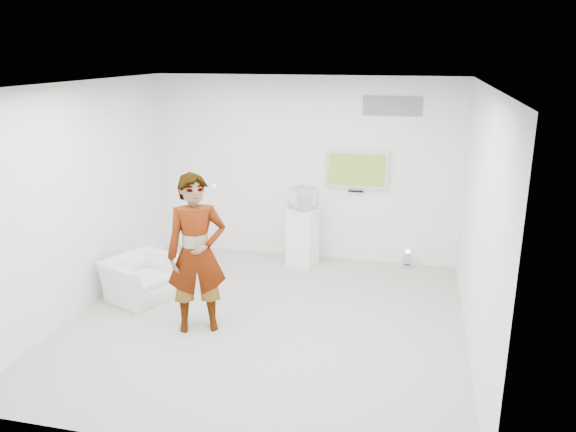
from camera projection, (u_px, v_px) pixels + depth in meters
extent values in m
cube|color=#B2ABA3|center=(266.00, 321.00, 7.26)|extent=(5.00, 5.00, 0.01)
cube|color=#2A2A2C|center=(263.00, 84.00, 6.41)|extent=(5.00, 5.00, 0.01)
cube|color=white|center=(305.00, 169.00, 9.17)|extent=(5.00, 0.01, 3.00)
cube|color=white|center=(181.00, 293.00, 4.50)|extent=(5.00, 0.01, 3.00)
cube|color=white|center=(81.00, 198.00, 7.38)|extent=(0.01, 5.00, 3.00)
cube|color=white|center=(479.00, 224.00, 6.29)|extent=(0.01, 5.00, 3.00)
cube|color=silver|center=(357.00, 169.00, 8.92)|extent=(1.00, 0.08, 0.60)
cube|color=slate|center=(392.00, 106.00, 8.56)|extent=(0.90, 0.02, 0.30)
imported|color=silver|center=(197.00, 254.00, 6.82)|extent=(0.85, 0.73, 1.99)
imported|color=silver|center=(140.00, 278.00, 7.89)|extent=(1.08, 1.14, 0.59)
cube|color=white|center=(303.00, 237.00, 9.07)|extent=(0.55, 0.55, 0.94)
cylinder|color=silver|center=(407.00, 259.00, 9.02)|extent=(0.22, 0.22, 0.29)
cube|color=white|center=(303.00, 198.00, 8.89)|extent=(0.47, 0.47, 0.34)
cube|color=white|center=(303.00, 202.00, 8.91)|extent=(0.11, 0.16, 0.21)
cube|color=white|center=(214.00, 187.00, 6.78)|extent=(0.08, 0.14, 0.03)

